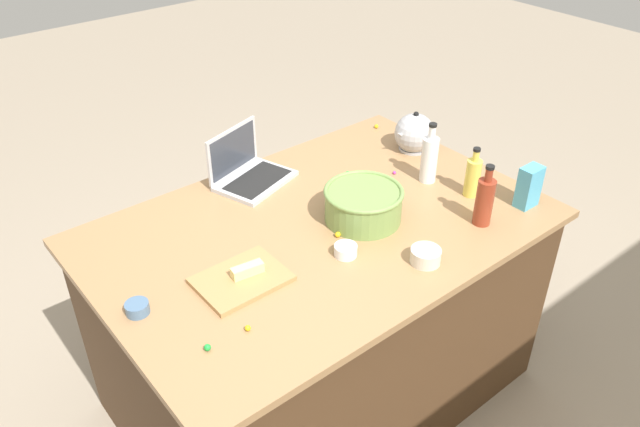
# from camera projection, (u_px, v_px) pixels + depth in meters

# --- Properties ---
(ground_plane) EXTENTS (12.00, 12.00, 0.00)m
(ground_plane) POSITION_uv_depth(u_px,v_px,m) (320.00, 387.00, 2.87)
(ground_plane) COLOR gray
(island_counter) EXTENTS (1.69, 1.13, 0.90)m
(island_counter) POSITION_uv_depth(u_px,v_px,m) (320.00, 313.00, 2.62)
(island_counter) COLOR #4C331E
(island_counter) RESTS_ON ground
(laptop) EXTENTS (0.36, 0.31, 0.22)m
(laptop) POSITION_uv_depth(u_px,v_px,m) (248.00, 171.00, 2.62)
(laptop) COLOR #B7B7BC
(laptop) RESTS_ON island_counter
(mixing_bowl_large) EXTENTS (0.30, 0.30, 0.13)m
(mixing_bowl_large) POSITION_uv_depth(u_px,v_px,m) (363.00, 204.00, 2.37)
(mixing_bowl_large) COLOR #72934C
(mixing_bowl_large) RESTS_ON island_counter
(bottle_oil) EXTENTS (0.06, 0.06, 0.21)m
(bottle_oil) POSITION_uv_depth(u_px,v_px,m) (473.00, 177.00, 2.50)
(bottle_oil) COLOR #DBC64C
(bottle_oil) RESTS_ON island_counter
(bottle_vinegar) EXTENTS (0.07, 0.07, 0.26)m
(bottle_vinegar) POSITION_uv_depth(u_px,v_px,m) (429.00, 158.00, 2.59)
(bottle_vinegar) COLOR white
(bottle_vinegar) RESTS_ON island_counter
(bottle_soy) EXTENTS (0.07, 0.07, 0.25)m
(bottle_soy) POSITION_uv_depth(u_px,v_px,m) (484.00, 201.00, 2.33)
(bottle_soy) COLOR maroon
(bottle_soy) RESTS_ON island_counter
(kettle) EXTENTS (0.21, 0.18, 0.20)m
(kettle) POSITION_uv_depth(u_px,v_px,m) (414.00, 134.00, 2.83)
(kettle) COLOR #ADADB2
(kettle) RESTS_ON island_counter
(cutting_board) EXTENTS (0.29, 0.22, 0.02)m
(cutting_board) POSITION_uv_depth(u_px,v_px,m) (241.00, 279.00, 2.09)
(cutting_board) COLOR #AD7F4C
(cutting_board) RESTS_ON island_counter
(butter_stick_left) EXTENTS (0.11, 0.05, 0.04)m
(butter_stick_left) POSITION_uv_depth(u_px,v_px,m) (247.00, 270.00, 2.09)
(butter_stick_left) COLOR #F4E58C
(butter_stick_left) RESTS_ON cutting_board
(ramekin_small) EXTENTS (0.11, 0.11, 0.05)m
(ramekin_small) POSITION_uv_depth(u_px,v_px,m) (425.00, 256.00, 2.17)
(ramekin_small) COLOR beige
(ramekin_small) RESTS_ON island_counter
(ramekin_medium) EXTENTS (0.08, 0.08, 0.04)m
(ramekin_medium) POSITION_uv_depth(u_px,v_px,m) (137.00, 308.00, 1.96)
(ramekin_medium) COLOR slate
(ramekin_medium) RESTS_ON island_counter
(ramekin_wide) EXTENTS (0.08, 0.08, 0.04)m
(ramekin_wide) POSITION_uv_depth(u_px,v_px,m) (346.00, 250.00, 2.21)
(ramekin_wide) COLOR white
(ramekin_wide) RESTS_ON island_counter
(candy_bag) EXTENTS (0.09, 0.06, 0.17)m
(candy_bag) POSITION_uv_depth(u_px,v_px,m) (529.00, 187.00, 2.44)
(candy_bag) COLOR #4CA5CC
(candy_bag) RESTS_ON island_counter
(candy_0) EXTENTS (0.02, 0.02, 0.02)m
(candy_0) POSITION_uv_depth(u_px,v_px,m) (248.00, 328.00, 1.90)
(candy_0) COLOR yellow
(candy_0) RESTS_ON island_counter
(candy_1) EXTENTS (0.02, 0.02, 0.02)m
(candy_1) POSITION_uv_depth(u_px,v_px,m) (376.00, 126.00, 3.05)
(candy_1) COLOR yellow
(candy_1) RESTS_ON island_counter
(candy_2) EXTENTS (0.02, 0.02, 0.02)m
(candy_2) POSITION_uv_depth(u_px,v_px,m) (348.00, 173.00, 2.67)
(candy_2) COLOR green
(candy_2) RESTS_ON island_counter
(candy_3) EXTENTS (0.01, 0.01, 0.01)m
(candy_3) POSITION_uv_depth(u_px,v_px,m) (394.00, 173.00, 2.68)
(candy_3) COLOR #CC3399
(candy_3) RESTS_ON island_counter
(candy_4) EXTENTS (0.02, 0.02, 0.02)m
(candy_4) POSITION_uv_depth(u_px,v_px,m) (207.00, 347.00, 1.83)
(candy_4) COLOR green
(candy_4) RESTS_ON island_counter
(candy_5) EXTENTS (0.02, 0.02, 0.02)m
(candy_5) POSITION_uv_depth(u_px,v_px,m) (338.00, 235.00, 2.30)
(candy_5) COLOR yellow
(candy_5) RESTS_ON island_counter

